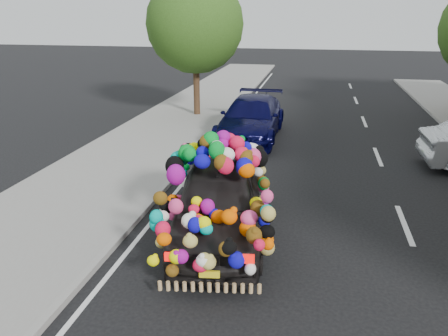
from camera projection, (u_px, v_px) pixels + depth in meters
The scene contains 7 objects.
ground at pixel (246, 210), 10.48m from camera, with size 100.00×100.00×0.00m, color black.
sidewalk at pixel (82, 194), 11.30m from camera, with size 4.00×60.00×0.12m, color gray.
kerb at pixel (153, 200), 10.92m from camera, with size 0.15×60.00×0.13m, color gray.
lane_markings at pixel (404, 224), 9.78m from camera, with size 6.00×50.00×0.01m, color silver, non-canonical shape.
tree_near_sidewalk at pixel (195, 24), 18.62m from camera, with size 4.20×4.20×6.13m.
plush_art_car at pixel (218, 185), 9.00m from camera, with size 2.87×4.98×2.18m.
navy_sedan at pixel (251, 118), 16.32m from camera, with size 2.11×5.20×1.51m, color black.
Camera 1 is at (1.45, -9.44, 4.49)m, focal length 35.00 mm.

